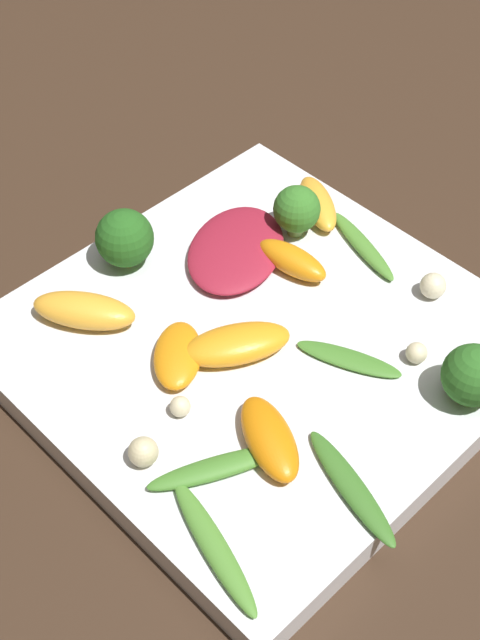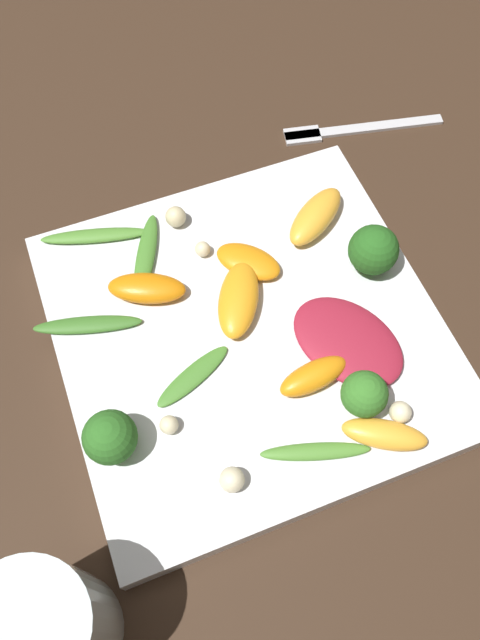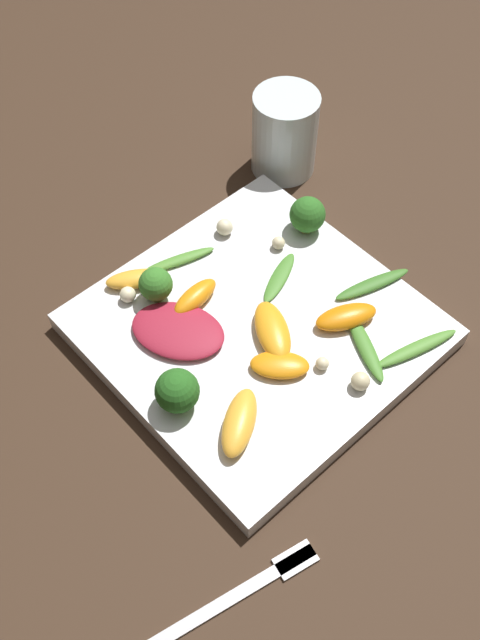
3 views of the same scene
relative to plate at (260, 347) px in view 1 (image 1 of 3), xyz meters
name	(u,v)px [view 1 (image 1 of 3)]	position (x,y,z in m)	size (l,w,h in m)	color
ground_plane	(259,357)	(0.00, 0.00, -0.01)	(2.40, 2.40, 0.00)	#382619
plate	(260,347)	(0.00, 0.00, 0.00)	(0.30, 0.30, 0.02)	white
radicchio_leaf_0	(236,249)	(-0.04, -0.07, 0.02)	(0.12, 0.10, 0.01)	maroon
orange_segment_0	(237,344)	(0.02, 0.00, 0.02)	(0.08, 0.06, 0.02)	orange
orange_segment_1	(84,310)	(0.08, -0.09, 0.02)	(0.06, 0.08, 0.02)	#FCAD33
orange_segment_2	(269,438)	(0.06, 0.07, 0.02)	(0.05, 0.07, 0.02)	orange
orange_segment_3	(292,260)	(-0.06, -0.03, 0.02)	(0.03, 0.06, 0.02)	orange
orange_segment_4	(318,203)	(-0.12, -0.06, 0.02)	(0.05, 0.07, 0.02)	#FCAD33
orange_segment_5	(178,355)	(0.05, -0.02, 0.02)	(0.06, 0.06, 0.01)	orange
broccoli_floret_0	(473,376)	(-0.06, 0.13, 0.03)	(0.04, 0.04, 0.04)	#7A9E51
broccoli_floret_1	(125,238)	(0.02, -0.12, 0.03)	(0.04, 0.04, 0.04)	#84AD5B
broccoli_floret_2	(297,210)	(-0.09, -0.05, 0.03)	(0.04, 0.04, 0.04)	#7A9E51
arugula_sprig_0	(349,359)	(-0.03, 0.06, 0.01)	(0.04, 0.07, 0.01)	#47842D
arugula_sprig_1	(214,546)	(0.13, 0.09, 0.01)	(0.04, 0.10, 0.01)	#518E33
arugula_sprig_2	(217,468)	(0.09, 0.06, 0.02)	(0.09, 0.05, 0.01)	#47842D
arugula_sprig_3	(351,487)	(0.05, 0.12, 0.01)	(0.04, 0.09, 0.01)	#3D7528
arugula_sprig_4	(363,245)	(-0.12, -0.01, 0.01)	(0.04, 0.08, 0.01)	#518E33
macadamia_nut_0	(417,353)	(-0.06, 0.09, 0.02)	(0.01, 0.01, 0.01)	beige
macadamia_nut_1	(180,407)	(0.08, 0.01, 0.02)	(0.01, 0.01, 0.01)	beige
macadamia_nut_2	(433,286)	(-0.11, 0.06, 0.02)	(0.02, 0.02, 0.02)	beige
macadamia_nut_3	(290,198)	(-0.11, -0.08, 0.02)	(0.02, 0.02, 0.02)	beige
macadamia_nut_4	(143,452)	(0.12, 0.02, 0.02)	(0.02, 0.02, 0.02)	beige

